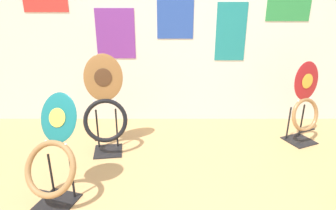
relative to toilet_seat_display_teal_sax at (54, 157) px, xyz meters
The scene contains 4 objects.
wall_back 2.12m from the toilet_seat_display_teal_sax, 58.37° to the left, with size 8.00×0.07×2.60m.
toilet_seat_display_teal_sax is the anchor object (origin of this frame).
toilet_seat_display_woodgrain 0.83m from the toilet_seat_display_teal_sax, 72.97° to the left, with size 0.46×0.36×0.99m.
toilet_seat_display_crimson_swirl 2.52m from the toilet_seat_display_teal_sax, 23.35° to the left, with size 0.39×0.37×0.88m.
Camera 1 is at (-0.14, -1.36, 1.57)m, focal length 32.00 mm.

